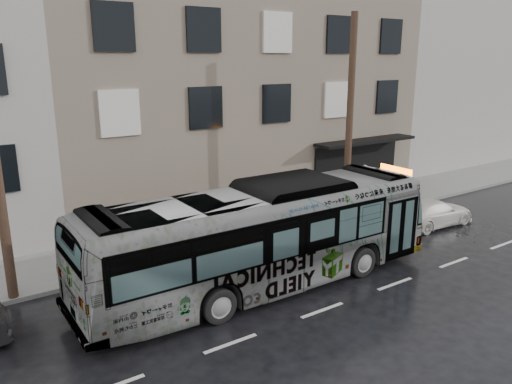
% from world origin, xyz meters
% --- Properties ---
extents(ground, '(120.00, 120.00, 0.00)m').
position_xyz_m(ground, '(0.00, 0.00, 0.00)').
color(ground, black).
rests_on(ground, ground).
extents(sidewalk, '(90.00, 3.60, 0.15)m').
position_xyz_m(sidewalk, '(0.00, 4.90, 0.07)').
color(sidewalk, gray).
rests_on(sidewalk, ground).
extents(building_taupe, '(20.00, 12.00, 11.00)m').
position_xyz_m(building_taupe, '(5.00, 12.70, 5.50)').
color(building_taupe, gray).
rests_on(building_taupe, ground).
extents(building_filler, '(18.00, 12.00, 12.00)m').
position_xyz_m(building_filler, '(24.00, 12.70, 6.00)').
color(building_filler, '#ABA8A2').
rests_on(building_filler, ground).
extents(utility_pole_front, '(0.30, 0.30, 9.00)m').
position_xyz_m(utility_pole_front, '(6.50, 3.30, 4.65)').
color(utility_pole_front, '#4C3326').
rests_on(utility_pole_front, sidewalk).
extents(sign_post, '(0.06, 0.06, 2.40)m').
position_xyz_m(sign_post, '(7.60, 3.30, 1.35)').
color(sign_post, slate).
rests_on(sign_post, sidewalk).
extents(bus, '(12.32, 2.97, 3.43)m').
position_xyz_m(bus, '(-0.52, -0.13, 1.71)').
color(bus, '#B2B2B2').
rests_on(bus, ground).
extents(white_sedan, '(4.23, 1.88, 1.21)m').
position_xyz_m(white_sedan, '(9.29, 0.67, 0.60)').
color(white_sedan, white).
rests_on(white_sedan, ground).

